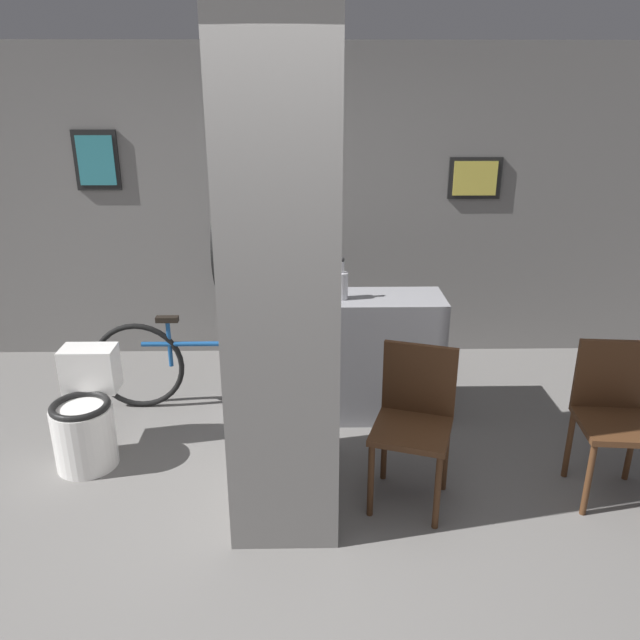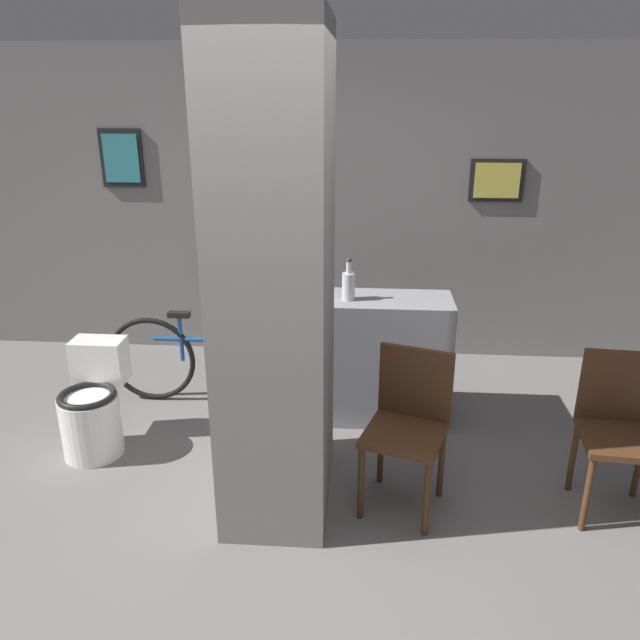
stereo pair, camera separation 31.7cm
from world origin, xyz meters
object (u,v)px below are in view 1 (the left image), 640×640
chair_by_doorway (614,412)px  bicycle (204,364)px  bottle_tall (342,284)px  toilet (86,418)px  chair_near_pillar (414,417)px

chair_by_doorway → bicycle: chair_by_doorway is taller
bicycle → bottle_tall: 1.21m
toilet → bicycle: bicycle is taller
toilet → chair_by_doorway: size_ratio=0.77×
chair_by_doorway → bicycle: size_ratio=0.56×
toilet → chair_near_pillar: size_ratio=0.77×
bottle_tall → bicycle: bearing=170.9°
toilet → chair_near_pillar: chair_near_pillar is taller
toilet → chair_by_doorway: bearing=-6.5°
chair_by_doorway → chair_near_pillar: bearing=-172.8°
chair_near_pillar → chair_by_doorway: bearing=20.1°
toilet → bicycle: (0.64, 0.70, 0.05)m
chair_by_doorway → bottle_tall: size_ratio=3.10×
chair_near_pillar → chair_by_doorway: size_ratio=1.00×
chair_by_doorway → bottle_tall: bearing=154.8°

